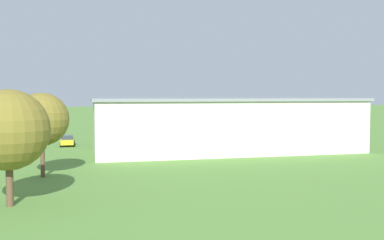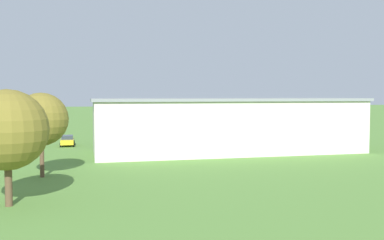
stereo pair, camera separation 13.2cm
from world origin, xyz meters
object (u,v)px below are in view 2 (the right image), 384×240
at_px(biplane, 183,112).
at_px(car_yellow, 67,140).
at_px(windsock, 99,106).
at_px(person_near_hangar_door, 108,138).
at_px(hangar, 227,125).
at_px(person_walking_on_apron, 261,134).
at_px(car_grey, 21,141).
at_px(tree_behind_hangar_left, 41,119).
at_px(tree_behind_hangar_right, 7,130).

height_order(biplane, car_yellow, biplane).
bearing_deg(windsock, person_near_hangar_door, 91.19).
xyz_separation_m(hangar, person_near_hangar_door, (14.68, -12.63, -2.64)).
relative_size(car_yellow, person_walking_on_apron, 2.55).
bearing_deg(car_grey, biplane, -142.74).
relative_size(person_near_hangar_door, windsock, 0.31).
bearing_deg(tree_behind_hangar_left, person_walking_on_apron, -139.26).
bearing_deg(hangar, tree_behind_hangar_left, 30.89).
distance_m(hangar, tree_behind_hangar_left, 25.44).
distance_m(tree_behind_hangar_right, windsock, 65.61).
bearing_deg(tree_behind_hangar_right, biplane, -113.02).
bearing_deg(biplane, person_walking_on_apron, 115.84).
xyz_separation_m(car_grey, tree_behind_hangar_left, (-5.33, 25.55, 4.37)).
xyz_separation_m(person_walking_on_apron, windsock, (26.23, -26.63, 4.19)).
xyz_separation_m(car_yellow, windsock, (-5.34, -30.13, 4.18)).
bearing_deg(hangar, person_walking_on_apron, -125.83).
xyz_separation_m(biplane, person_walking_on_apron, (-9.31, 19.23, -3.01)).
xyz_separation_m(biplane, tree_behind_hangar_right, (24.55, 57.76, 1.29)).
relative_size(person_walking_on_apron, tree_behind_hangar_left, 0.21).
relative_size(car_grey, tree_behind_hangar_right, 0.52).
xyz_separation_m(biplane, car_grey, (28.74, 21.86, -2.96)).
height_order(biplane, person_walking_on_apron, biplane).
relative_size(biplane, tree_behind_hangar_left, 1.21).
relative_size(hangar, windsock, 6.12).
distance_m(biplane, person_near_hangar_door, 27.34).
distance_m(car_yellow, tree_behind_hangar_right, 35.37).
bearing_deg(windsock, biplane, 156.38).
bearing_deg(hangar, tree_behind_hangar_right, 45.58).
xyz_separation_m(car_yellow, person_walking_on_apron, (-31.56, -3.50, -0.01)).
relative_size(tree_behind_hangar_right, windsock, 1.38).
distance_m(car_yellow, person_near_hangar_door, 6.03).
bearing_deg(person_near_hangar_door, car_yellow, 9.38).
xyz_separation_m(car_yellow, tree_behind_hangar_left, (1.16, 24.68, 4.41)).
xyz_separation_m(hangar, person_walking_on_apron, (-10.94, -15.15, -2.71)).
bearing_deg(car_yellow, tree_behind_hangar_right, 86.25).
xyz_separation_m(hangar, car_yellow, (20.63, -11.65, -2.70)).
xyz_separation_m(car_yellow, tree_behind_hangar_right, (2.29, 35.03, 4.29)).
height_order(car_yellow, car_grey, car_grey).
height_order(car_yellow, tree_behind_hangar_left, tree_behind_hangar_left).
distance_m(hangar, person_near_hangar_door, 19.54).
distance_m(person_walking_on_apron, person_near_hangar_door, 25.74).
height_order(car_yellow, tree_behind_hangar_right, tree_behind_hangar_right).
relative_size(hangar, person_walking_on_apron, 21.53).
height_order(hangar, tree_behind_hangar_left, tree_behind_hangar_left).
relative_size(car_yellow, person_near_hangar_door, 2.36).
distance_m(person_near_hangar_door, tree_behind_hangar_right, 37.19).
distance_m(biplane, car_grey, 36.23).
bearing_deg(tree_behind_hangar_left, hangar, -149.11).
distance_m(person_near_hangar_door, tree_behind_hangar_left, 26.98).
height_order(car_yellow, person_walking_on_apron, person_walking_on_apron).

